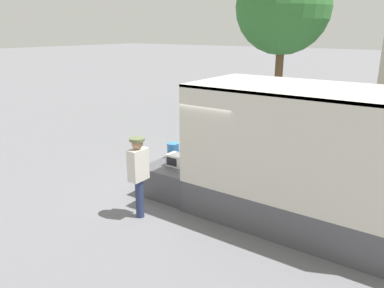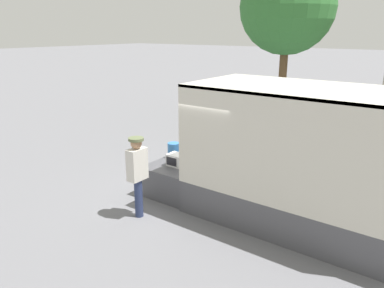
{
  "view_description": "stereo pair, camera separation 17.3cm",
  "coord_description": "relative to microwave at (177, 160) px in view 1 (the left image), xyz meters",
  "views": [
    {
      "loc": [
        4.7,
        -7.34,
        3.98
      ],
      "look_at": [
        -0.37,
        -0.2,
        1.3
      ],
      "focal_mm": 35.0,
      "sensor_mm": 36.0,
      "label": 1
    },
    {
      "loc": [
        4.84,
        -7.24,
        3.98
      ],
      "look_at": [
        -0.37,
        -0.2,
        1.3
      ],
      "focal_mm": 35.0,
      "sensor_mm": 36.0,
      "label": 2
    }
  ],
  "objects": [
    {
      "name": "orange_bucket",
      "position": [
        -0.51,
        0.48,
        0.04
      ],
      "size": [
        0.31,
        0.31,
        0.38
      ],
      "color": "#3370B2",
      "rests_on": "tailgate_deck"
    },
    {
      "name": "ground_plane",
      "position": [
        0.63,
        0.46,
        -0.9
      ],
      "size": [
        160.0,
        160.0,
        0.0
      ],
      "primitive_type": "plane",
      "color": "slate"
    },
    {
      "name": "worker_person",
      "position": [
        0.06,
        -1.44,
        0.23
      ],
      "size": [
        0.33,
        0.44,
        1.82
      ],
      "color": "navy",
      "rests_on": "ground"
    },
    {
      "name": "portable_generator",
      "position": [
        0.02,
        1.07,
        0.06
      ],
      "size": [
        0.58,
        0.51,
        0.55
      ],
      "color": "black",
      "rests_on": "tailgate_deck"
    },
    {
      "name": "street_tree",
      "position": [
        -1.43,
        9.49,
        4.03
      ],
      "size": [
        4.12,
        4.12,
        7.01
      ],
      "color": "brown",
      "rests_on": "ground"
    },
    {
      "name": "microwave",
      "position": [
        0.0,
        0.0,
        0.0
      ],
      "size": [
        0.48,
        0.35,
        0.3
      ],
      "color": "white",
      "rests_on": "tailgate_deck"
    },
    {
      "name": "tailgate_deck",
      "position": [
        -0.04,
        0.46,
        -0.53
      ],
      "size": [
        1.33,
        2.24,
        0.75
      ],
      "primitive_type": "cube",
      "color": "#4C4C51",
      "rests_on": "ground"
    }
  ]
}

